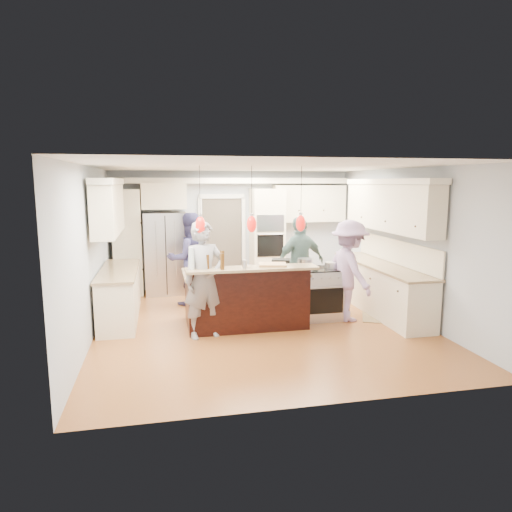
{
  "coord_description": "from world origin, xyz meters",
  "views": [
    {
      "loc": [
        -1.65,
        -7.48,
        2.45
      ],
      "look_at": [
        0.0,
        0.35,
        1.15
      ],
      "focal_mm": 32.0,
      "sensor_mm": 36.0,
      "label": 1
    }
  ],
  "objects_px": {
    "refrigerator": "(166,253)",
    "island_range": "(321,293)",
    "kitchen_island": "(245,297)",
    "person_bar_end": "(204,280)",
    "person_far_left": "(189,259)"
  },
  "relations": [
    {
      "from": "refrigerator",
      "to": "island_range",
      "type": "relative_size",
      "value": 1.96
    },
    {
      "from": "kitchen_island",
      "to": "island_range",
      "type": "bearing_deg",
      "value": 3.09
    },
    {
      "from": "refrigerator",
      "to": "kitchen_island",
      "type": "xyz_separation_m",
      "value": [
        1.3,
        -2.57,
        -0.41
      ]
    },
    {
      "from": "refrigerator",
      "to": "kitchen_island",
      "type": "distance_m",
      "value": 2.91
    },
    {
      "from": "refrigerator",
      "to": "person_bar_end",
      "type": "relative_size",
      "value": 0.97
    },
    {
      "from": "person_bar_end",
      "to": "refrigerator",
      "type": "bearing_deg",
      "value": 83.17
    },
    {
      "from": "person_bar_end",
      "to": "person_far_left",
      "type": "relative_size",
      "value": 1.0
    },
    {
      "from": "refrigerator",
      "to": "island_range",
      "type": "height_order",
      "value": "refrigerator"
    },
    {
      "from": "island_range",
      "to": "refrigerator",
      "type": "bearing_deg",
      "value": 137.41
    },
    {
      "from": "refrigerator",
      "to": "person_far_left",
      "type": "bearing_deg",
      "value": -66.6
    },
    {
      "from": "refrigerator",
      "to": "kitchen_island",
      "type": "height_order",
      "value": "refrigerator"
    },
    {
      "from": "island_range",
      "to": "person_bar_end",
      "type": "xyz_separation_m",
      "value": [
        -2.16,
        -0.6,
        0.47
      ]
    },
    {
      "from": "kitchen_island",
      "to": "person_bar_end",
      "type": "relative_size",
      "value": 1.13
    },
    {
      "from": "kitchen_island",
      "to": "person_bar_end",
      "type": "bearing_deg",
      "value": -145.3
    },
    {
      "from": "refrigerator",
      "to": "island_range",
      "type": "bearing_deg",
      "value": -42.59
    }
  ]
}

